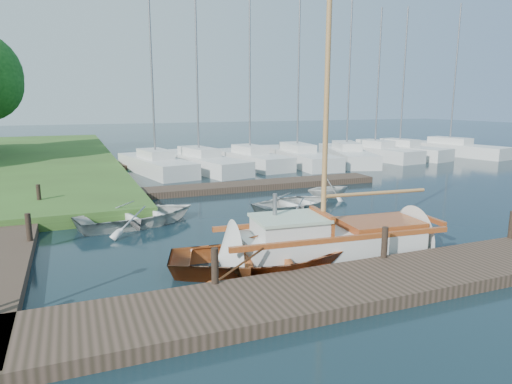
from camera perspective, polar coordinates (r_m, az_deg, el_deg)
name	(u,v)px	position (r m, az deg, el deg)	size (l,w,h in m)	color
ground	(256,226)	(15.75, 0.00, -4.29)	(160.00, 160.00, 0.00)	black
near_dock	(357,286)	(10.68, 12.46, -11.38)	(18.00, 2.20, 0.30)	#33281D
left_dock	(0,231)	(16.72, -29.31, -4.30)	(2.20, 18.00, 0.30)	#33281D
far_dock	(244,186)	(22.33, -1.52, 0.73)	(14.00, 1.60, 0.30)	#33281D
pontoon	(299,157)	(34.16, 5.46, 4.32)	(30.00, 1.60, 0.30)	#33281D
mooring_post_1	(215,266)	(10.09, -5.17, -9.17)	(0.16, 0.16, 0.80)	black
mooring_post_2	(385,242)	(12.10, 15.78, -6.07)	(0.16, 0.16, 0.80)	black
mooring_post_3	(512,225)	(15.22, 29.33, -3.58)	(0.16, 0.16, 0.80)	black
mooring_post_4	(29,227)	(14.55, -26.54, -3.95)	(0.16, 0.16, 0.80)	black
mooring_post_5	(39,195)	(19.42, -25.52, -0.30)	(0.16, 0.16, 0.80)	black
sailboat	(334,242)	(13.01, 9.76, -6.23)	(7.29, 2.55, 9.83)	silver
dinghy	(258,254)	(11.56, 0.25, -7.72)	(3.15, 4.42, 0.91)	maroon
tender_a	(138,212)	(16.37, -14.55, -2.49)	(2.97, 4.16, 0.86)	silver
tender_c	(296,201)	(18.05, 5.05, -1.11)	(2.56, 3.58, 0.74)	silver
tender_d	(329,186)	(20.43, 9.05, 0.74)	(1.79, 2.07, 1.09)	silver
marina_boat_0	(156,163)	(28.13, -12.43, 3.52)	(3.67, 8.00, 11.61)	silver
marina_boat_1	(199,161)	(29.00, -7.13, 3.89)	(4.22, 9.48, 10.55)	silver
marina_boat_2	(250,158)	(30.20, -0.76, 4.31)	(3.33, 7.68, 12.26)	silver
marina_boat_3	(297,155)	(31.76, 5.17, 4.58)	(2.79, 9.61, 12.14)	silver
marina_boat_4	(346,154)	(33.38, 11.23, 4.72)	(5.09, 9.50, 11.13)	silver
marina_boat_5	(375,151)	(35.54, 14.63, 4.96)	(3.09, 7.99, 10.80)	silver
marina_boat_6	(400,150)	(37.05, 17.50, 5.05)	(4.18, 8.12, 11.02)	silver
marina_boat_7	(449,148)	(40.22, 23.02, 5.12)	(4.17, 9.50, 11.60)	silver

